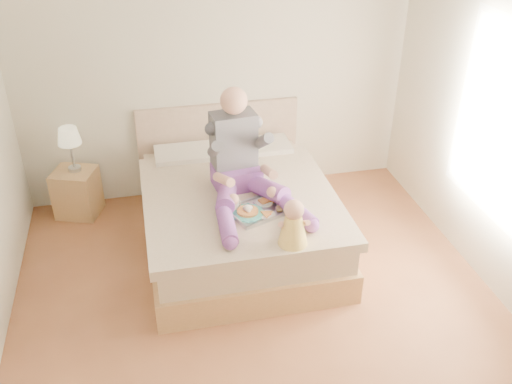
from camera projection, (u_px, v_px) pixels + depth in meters
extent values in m
cube|color=brown|center=(261.00, 315.00, 4.64)|extent=(4.00, 4.20, 0.01)
cube|color=beige|center=(216.00, 70.00, 5.70)|extent=(4.00, 0.02, 2.70)
cube|color=white|center=(504.00, 126.00, 4.45)|extent=(0.02, 1.30, 1.60)
cube|color=#F1DEC5|center=(504.00, 126.00, 4.45)|extent=(0.01, 1.18, 1.48)
cube|color=#A47C4C|center=(238.00, 230.00, 5.42)|extent=(1.68, 2.13, 0.28)
cube|color=#C1AC8F|center=(237.00, 207.00, 5.28)|extent=(1.60, 2.05, 0.24)
cube|color=#C1AC8F|center=(240.00, 201.00, 5.07)|extent=(1.70, 1.80, 0.09)
cube|color=beige|center=(186.00, 157.00, 5.74)|extent=(0.62, 0.40, 0.14)
cube|color=beige|center=(260.00, 150.00, 5.88)|extent=(0.62, 0.40, 0.14)
cube|color=gray|center=(219.00, 147.00, 6.13)|extent=(1.70, 0.08, 1.00)
cube|color=#A47C4C|center=(77.00, 192.00, 5.81)|extent=(0.50, 0.47, 0.49)
cylinder|color=#BBBEC2|center=(75.00, 169.00, 5.69)|extent=(0.12, 0.12, 0.04)
cylinder|color=#BBBEC2|center=(72.00, 155.00, 5.61)|extent=(0.02, 0.02, 0.26)
cone|color=beige|center=(69.00, 136.00, 5.50)|extent=(0.23, 0.23, 0.17)
cube|color=#6D388D|center=(236.00, 176.00, 5.17)|extent=(0.44, 0.37, 0.19)
cube|color=#3F3E46|center=(234.00, 140.00, 5.05)|extent=(0.41, 0.28, 0.51)
sphere|color=#E7AB90|center=(234.00, 101.00, 4.82)|extent=(0.24, 0.24, 0.24)
cylinder|color=#6D388D|center=(227.00, 194.00, 4.92)|extent=(0.28, 0.58, 0.23)
cylinder|color=#6D388D|center=(227.00, 224.00, 4.56)|extent=(0.16, 0.50, 0.13)
sphere|color=#6D388D|center=(230.00, 243.00, 4.36)|extent=(0.12, 0.12, 0.12)
cylinder|color=#3F3E46|center=(215.00, 149.00, 4.85)|extent=(0.10, 0.32, 0.26)
cylinder|color=#E7AB90|center=(224.00, 180.00, 4.79)|extent=(0.15, 0.34, 0.17)
sphere|color=#E7AB90|center=(233.00, 199.00, 4.73)|extent=(0.09, 0.09, 0.09)
cylinder|color=#6D388D|center=(264.00, 188.00, 5.01)|extent=(0.40, 0.57, 0.23)
cylinder|color=#6D388D|center=(296.00, 210.00, 4.73)|extent=(0.27, 0.51, 0.13)
sphere|color=#6D388D|center=(312.00, 226.00, 4.56)|extent=(0.12, 0.12, 0.12)
cylinder|color=#3F3E46|center=(262.00, 141.00, 4.98)|extent=(0.17, 0.33, 0.26)
cylinder|color=#E7AB90|center=(269.00, 172.00, 4.91)|extent=(0.09, 0.33, 0.17)
sphere|color=#E7AB90|center=(272.00, 192.00, 4.83)|extent=(0.09, 0.09, 0.09)
cube|color=#BBBEC2|center=(258.00, 211.00, 4.83)|extent=(0.56, 0.50, 0.01)
cylinder|color=teal|center=(248.00, 213.00, 4.79)|extent=(0.27, 0.27, 0.01)
cylinder|color=#BF7D3F|center=(248.00, 211.00, 4.78)|extent=(0.18, 0.18, 0.02)
cylinder|color=white|center=(234.00, 204.00, 4.83)|extent=(0.08, 0.08, 0.09)
torus|color=white|center=(239.00, 203.00, 4.85)|extent=(0.04, 0.06, 0.06)
cylinder|color=#97794A|center=(234.00, 200.00, 4.81)|extent=(0.07, 0.07, 0.01)
cylinder|color=white|center=(264.00, 202.00, 4.94)|extent=(0.15, 0.15, 0.01)
cube|color=#BF7D3F|center=(264.00, 201.00, 4.93)|extent=(0.11, 0.10, 0.02)
cylinder|color=white|center=(267.00, 215.00, 4.76)|extent=(0.15, 0.15, 0.01)
ellipsoid|color=red|center=(269.00, 214.00, 4.75)|extent=(0.04, 0.03, 0.01)
cylinder|color=white|center=(271.00, 195.00, 4.93)|extent=(0.07, 0.07, 0.12)
cylinder|color=orange|center=(271.00, 196.00, 4.93)|extent=(0.07, 0.07, 0.11)
cylinder|color=white|center=(280.00, 209.00, 4.82)|extent=(0.07, 0.07, 0.04)
cylinder|color=#4C2A0A|center=(280.00, 209.00, 4.82)|extent=(0.06, 0.06, 0.03)
cone|color=#FED550|center=(293.00, 230.00, 4.39)|extent=(0.23, 0.23, 0.25)
sphere|color=#E7AB90|center=(294.00, 210.00, 4.30)|extent=(0.16, 0.16, 0.16)
cylinder|color=#E7AB90|center=(285.00, 230.00, 4.53)|extent=(0.09, 0.18, 0.06)
sphere|color=#E7AB90|center=(282.00, 224.00, 4.60)|extent=(0.05, 0.05, 0.05)
cylinder|color=#E7AB90|center=(281.00, 225.00, 4.37)|extent=(0.09, 0.14, 0.11)
cylinder|color=#E7AB90|center=(296.00, 230.00, 4.54)|extent=(0.06, 0.18, 0.06)
sphere|color=#E7AB90|center=(294.00, 223.00, 4.61)|extent=(0.05, 0.05, 0.05)
cylinder|color=#E7AB90|center=(305.00, 223.00, 4.38)|extent=(0.06, 0.13, 0.11)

